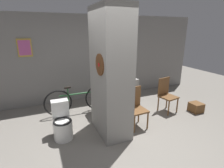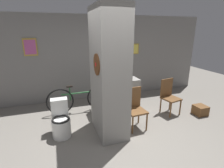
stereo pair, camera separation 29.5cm
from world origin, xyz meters
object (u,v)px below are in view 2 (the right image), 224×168
object	(u,v)px
chair_by_doorway	(169,95)
bottle_tall	(118,77)
chair_near_pillar	(135,107)
toilet	(61,121)
bicycle	(81,99)

from	to	relation	value
chair_by_doorway	bottle_tall	distance (m)	1.43
chair_near_pillar	chair_by_doorway	distance (m)	1.24
toilet	chair_near_pillar	xyz separation A→B (m)	(1.61, -0.18, 0.18)
chair_near_pillar	chair_by_doorway	world-z (taller)	same
bicycle	toilet	bearing A→B (deg)	-119.65
bicycle	bottle_tall	distance (m)	1.19
toilet	bicycle	bearing A→B (deg)	60.35
chair_near_pillar	bottle_tall	distance (m)	1.03
chair_near_pillar	chair_by_doorway	size ratio (longest dim) A/B	1.00
bottle_tall	toilet	bearing A→B (deg)	-154.93
bottle_tall	chair_near_pillar	bearing A→B (deg)	-86.46
toilet	bicycle	size ratio (longest dim) A/B	0.42
toilet	bottle_tall	bearing A→B (deg)	25.07
bicycle	bottle_tall	xyz separation A→B (m)	(0.98, -0.28, 0.60)
chair_by_doorway	toilet	bearing A→B (deg)	173.10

